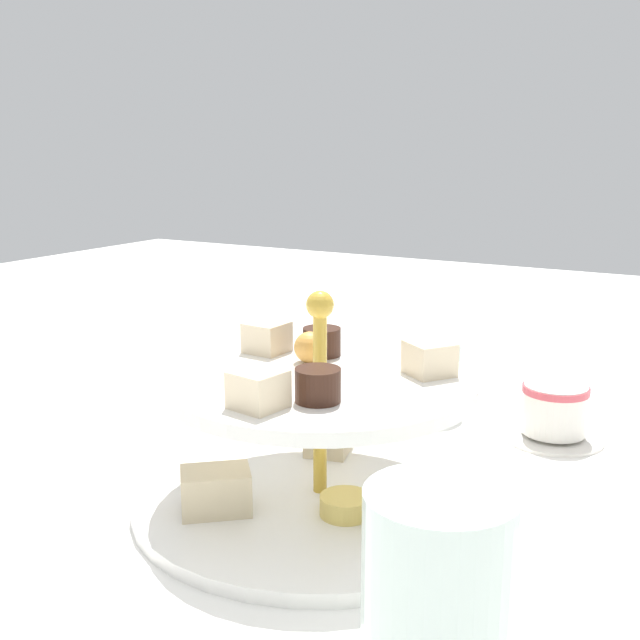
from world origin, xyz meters
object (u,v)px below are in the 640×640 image
object	(u,v)px
tiered_serving_stand	(320,446)
water_glass_short_left	(429,376)
water_glass_tall_right	(437,615)
teacup_with_saucer	(554,413)

from	to	relation	value
tiered_serving_stand	water_glass_short_left	bearing A→B (deg)	92.19
water_glass_tall_right	water_glass_short_left	distance (m)	0.44
water_glass_tall_right	teacup_with_saucer	size ratio (longest dim) A/B	1.30
tiered_serving_stand	teacup_with_saucer	bearing A→B (deg)	61.16
water_glass_tall_right	water_glass_short_left	size ratio (longest dim) A/B	1.68
water_glass_tall_right	teacup_with_saucer	bearing A→B (deg)	95.69
tiered_serving_stand	water_glass_tall_right	distance (m)	0.24
water_glass_tall_right	teacup_with_saucer	world-z (taller)	water_glass_tall_right
tiered_serving_stand	water_glass_tall_right	size ratio (longest dim) A/B	2.35
water_glass_tall_right	water_glass_short_left	world-z (taller)	water_glass_tall_right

